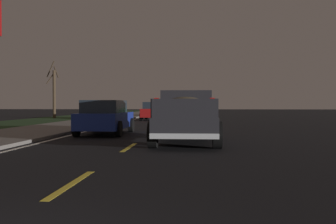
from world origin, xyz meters
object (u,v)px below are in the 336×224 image
(pickup_truck, at_px, (186,115))
(bare_tree_far, at_px, (54,92))
(sedan_blue, at_px, (106,117))
(sedan_red, at_px, (154,111))
(sedan_green, at_px, (194,110))

(pickup_truck, relative_size, bare_tree_far, 0.98)
(sedan_blue, distance_m, bare_tree_far, 21.68)
(sedan_blue, height_order, sedan_red, same)
(pickup_truck, height_order, bare_tree_far, bare_tree_far)
(sedan_blue, xyz_separation_m, bare_tree_far, (19.31, 9.69, 1.77))
(sedan_red, distance_m, sedan_green, 8.12)
(pickup_truck, relative_size, sedan_green, 1.24)
(sedan_green, bearing_deg, pickup_truck, 179.81)
(sedan_red, relative_size, sedan_green, 1.00)
(pickup_truck, xyz_separation_m, sedan_green, (26.58, -0.09, -0.20))
(sedan_green, bearing_deg, sedan_blue, 170.59)
(sedan_blue, relative_size, sedan_green, 1.00)
(pickup_truck, xyz_separation_m, sedan_blue, (3.47, 3.74, -0.20))
(sedan_red, xyz_separation_m, bare_tree_far, (3.59, 10.16, 1.77))
(sedan_blue, bearing_deg, pickup_truck, -132.78)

